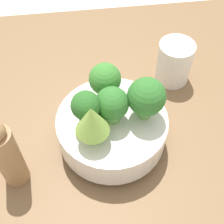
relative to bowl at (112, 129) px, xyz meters
The scene contains 10 objects.
ground_plane 0.09m from the bowl, 141.15° to the right, with size 6.00×6.00×0.00m, color silver.
table 0.07m from the bowl, 141.15° to the right, with size 0.95×0.82×0.04m.
bowl is the anchor object (origin of this frame).
broccoli_floret_right 0.10m from the bowl, ahead, with size 0.06×0.06×0.08m.
romanesco_piece_far 0.11m from the bowl, 137.74° to the left, with size 0.06×0.06×0.09m.
broccoli_floret_back 0.09m from the bowl, 98.50° to the left, with size 0.05×0.05×0.08m.
broccoli_floret_front 0.10m from the bowl, 89.58° to the right, with size 0.07×0.07×0.09m.
broccoli_floret_center 0.07m from the bowl, 90.00° to the left, with size 0.06×0.06×0.07m.
cup 0.22m from the bowl, 46.05° to the right, with size 0.08×0.08×0.10m.
pepper_mill 0.20m from the bowl, 106.67° to the left, with size 0.04×0.04×0.17m.
Camera 1 is at (-0.32, 0.06, 0.58)m, focal length 50.00 mm.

